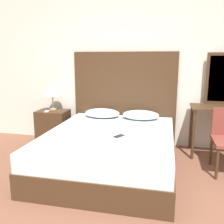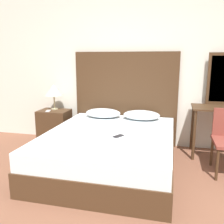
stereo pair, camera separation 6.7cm
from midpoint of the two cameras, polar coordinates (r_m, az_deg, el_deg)
name	(u,v)px [view 2 (the right image)]	position (r m, az deg, el deg)	size (l,w,h in m)	color
wall_back	(134,66)	(4.32, 5.45, 10.39)	(10.00, 0.06, 2.70)	silver
bed	(110,150)	(3.45, 0.15, -8.65)	(1.68, 2.08, 0.51)	#422B19
headboard	(125,99)	(4.32, 3.48, 3.02)	(1.77, 0.05, 1.59)	#422B19
pillow_left	(103,113)	(4.17, -1.59, -0.24)	(0.59, 0.40, 0.15)	silver
pillow_right	(142,115)	(4.05, 7.23, -0.70)	(0.59, 0.40, 0.15)	silver
phone_on_bed	(118,136)	(3.17, 2.07, -5.52)	(0.13, 0.17, 0.01)	#232328
nightstand	(55,126)	(4.55, -12.55, -3.24)	(0.52, 0.40, 0.59)	#422B19
table_lamp	(54,90)	(4.51, -12.75, 4.89)	(0.31, 0.31, 0.45)	tan
phone_on_nightstand	(48,111)	(4.42, -13.95, 0.23)	(0.11, 0.16, 0.01)	#B7B7BC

